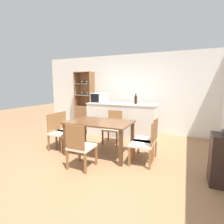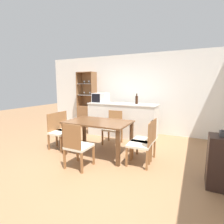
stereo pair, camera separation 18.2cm
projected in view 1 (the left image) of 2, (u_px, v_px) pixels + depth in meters
ground_plane at (97, 161)px, 3.63m from camera, size 18.00×18.00×0.00m
wall_back at (134, 94)px, 5.83m from camera, size 6.80×0.06×2.55m
kitchen_counter at (121, 120)px, 5.35m from camera, size 2.11×0.64×1.01m
display_cabinet at (85, 112)px, 6.45m from camera, size 0.66×0.37×2.02m
dining_table at (100, 126)px, 3.91m from camera, size 1.43×0.89×0.75m
dining_chair_side_left_far at (66, 129)px, 4.48m from camera, size 0.45×0.45×0.87m
dining_chair_head_near at (80, 146)px, 3.24m from camera, size 0.44×0.44×0.87m
dining_chair_side_left_near at (59, 132)px, 4.23m from camera, size 0.44×0.44×0.87m
dining_chair_side_right_far at (147, 139)px, 3.65m from camera, size 0.45×0.45×0.87m
dining_chair_head_far at (113, 128)px, 4.65m from camera, size 0.45×0.45×0.87m
dining_chair_side_right_near at (144, 143)px, 3.41m from camera, size 0.45×0.45×0.87m
microwave at (99, 98)px, 5.53m from camera, size 0.45×0.39×0.30m
wine_bottle at (136, 100)px, 5.11m from camera, size 0.08×0.08×0.31m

